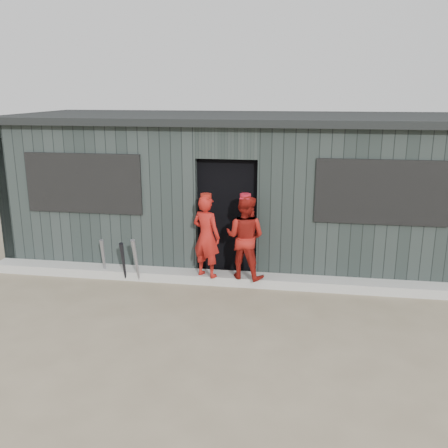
% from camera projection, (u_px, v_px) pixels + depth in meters
% --- Properties ---
extents(ground, '(80.00, 80.00, 0.00)m').
position_uv_depth(ground, '(202.00, 334.00, 6.44)').
color(ground, '#766952').
rests_on(ground, ground).
extents(curb, '(8.00, 0.36, 0.15)m').
position_uv_depth(curb, '(224.00, 278.00, 8.15)').
color(curb, '#A7A8A2').
rests_on(curb, ground).
extents(bat_left, '(0.12, 0.24, 0.70)m').
position_uv_depth(bat_left, '(104.00, 258.00, 8.27)').
color(bat_left, gray).
rests_on(bat_left, ground).
extents(bat_mid, '(0.07, 0.29, 0.78)m').
position_uv_depth(bat_mid, '(136.00, 261.00, 8.03)').
color(bat_mid, gray).
rests_on(bat_mid, ground).
extents(bat_right, '(0.10, 0.26, 0.71)m').
position_uv_depth(bat_right, '(123.00, 262.00, 8.09)').
color(bat_right, black).
rests_on(bat_right, ground).
extents(player_red_left, '(0.57, 0.49, 1.33)m').
position_uv_depth(player_red_left, '(206.00, 236.00, 7.89)').
color(player_red_left, '#A71A14').
rests_on(player_red_left, curb).
extents(player_red_right, '(0.76, 0.66, 1.34)m').
position_uv_depth(player_red_right, '(245.00, 237.00, 7.83)').
color(player_red_right, maroon).
rests_on(player_red_right, curb).
extents(player_grey_back, '(0.58, 0.38, 1.17)m').
position_uv_depth(player_grey_back, '(241.00, 238.00, 8.62)').
color(player_grey_back, '#B3B3B3').
rests_on(player_grey_back, ground).
extents(dugout, '(8.30, 3.30, 2.62)m').
position_uv_depth(dugout, '(238.00, 186.00, 9.44)').
color(dugout, black).
rests_on(dugout, ground).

